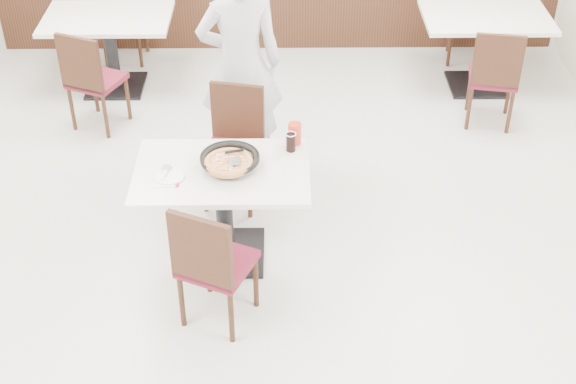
{
  "coord_description": "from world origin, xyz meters",
  "views": [
    {
      "loc": [
        0.02,
        -4.52,
        3.82
      ],
      "look_at": [
        0.07,
        -0.3,
        0.78
      ],
      "focal_mm": 50.0,
      "sensor_mm": 36.0,
      "label": 1
    }
  ],
  "objects_px": {
    "pizza_pan": "(230,162)",
    "cola_glass": "(291,142)",
    "red_cup": "(295,133)",
    "bg_table_right": "(481,52)",
    "side_plate": "(170,176)",
    "bg_table_left": "(112,53)",
    "bg_chair_right_near": "(493,75)",
    "bg_chair_left_far": "(123,17)",
    "chair_far": "(232,151)",
    "diner_person": "(240,65)",
    "chair_near": "(217,261)",
    "pizza": "(229,164)",
    "main_table": "(224,214)",
    "bg_chair_left_near": "(96,78)",
    "bg_chair_right_far": "(470,17)"
  },
  "relations": [
    {
      "from": "cola_glass",
      "to": "bg_chair_right_near",
      "type": "bearing_deg",
      "value": 41.95
    },
    {
      "from": "cola_glass",
      "to": "bg_chair_left_near",
      "type": "relative_size",
      "value": 0.14
    },
    {
      "from": "bg_chair_right_far",
      "to": "red_cup",
      "type": "bearing_deg",
      "value": 66.4
    },
    {
      "from": "side_plate",
      "to": "bg_table_left",
      "type": "height_order",
      "value": "side_plate"
    },
    {
      "from": "red_cup",
      "to": "bg_chair_left_near",
      "type": "xyz_separation_m",
      "value": [
        -1.74,
        1.54,
        -0.35
      ]
    },
    {
      "from": "chair_near",
      "to": "bg_table_left",
      "type": "bearing_deg",
      "value": 135.23
    },
    {
      "from": "chair_near",
      "to": "diner_person",
      "type": "height_order",
      "value": "diner_person"
    },
    {
      "from": "bg_chair_left_near",
      "to": "bg_chair_right_near",
      "type": "bearing_deg",
      "value": 24.37
    },
    {
      "from": "red_cup",
      "to": "bg_chair_right_near",
      "type": "bearing_deg",
      "value": 40.71
    },
    {
      "from": "red_cup",
      "to": "bg_table_right",
      "type": "xyz_separation_m",
      "value": [
        1.86,
        2.24,
        -0.45
      ]
    },
    {
      "from": "chair_far",
      "to": "bg_table_right",
      "type": "xyz_separation_m",
      "value": [
        2.33,
        1.9,
        -0.1
      ]
    },
    {
      "from": "pizza_pan",
      "to": "bg_table_left",
      "type": "bearing_deg",
      "value": 116.84
    },
    {
      "from": "bg_chair_left_far",
      "to": "bg_table_right",
      "type": "xyz_separation_m",
      "value": [
        3.57,
        -0.64,
        -0.1
      ]
    },
    {
      "from": "pizza_pan",
      "to": "cola_glass",
      "type": "bearing_deg",
      "value": 25.87
    },
    {
      "from": "pizza",
      "to": "bg_table_left",
      "type": "relative_size",
      "value": 0.26
    },
    {
      "from": "chair_near",
      "to": "bg_chair_left_far",
      "type": "bearing_deg",
      "value": 131.77
    },
    {
      "from": "chair_near",
      "to": "pizza_pan",
      "type": "distance_m",
      "value": 0.74
    },
    {
      "from": "chair_far",
      "to": "diner_person",
      "type": "bearing_deg",
      "value": -83.16
    },
    {
      "from": "side_plate",
      "to": "bg_chair_left_far",
      "type": "height_order",
      "value": "bg_chair_left_far"
    },
    {
      "from": "main_table",
      "to": "pizza_pan",
      "type": "xyz_separation_m",
      "value": [
        0.06,
        0.04,
        0.42
      ]
    },
    {
      "from": "bg_chair_left_near",
      "to": "bg_chair_left_far",
      "type": "xyz_separation_m",
      "value": [
        0.03,
        1.34,
        0.0
      ]
    },
    {
      "from": "side_plate",
      "to": "red_cup",
      "type": "relative_size",
      "value": 1.25
    },
    {
      "from": "chair_near",
      "to": "pizza",
      "type": "xyz_separation_m",
      "value": [
        0.06,
        0.61,
        0.34
      ]
    },
    {
      "from": "side_plate",
      "to": "bg_chair_left_near",
      "type": "distance_m",
      "value": 2.18
    },
    {
      "from": "pizza",
      "to": "side_plate",
      "type": "distance_m",
      "value": 0.41
    },
    {
      "from": "side_plate",
      "to": "cola_glass",
      "type": "distance_m",
      "value": 0.89
    },
    {
      "from": "bg_table_left",
      "to": "bg_chair_left_far",
      "type": "xyz_separation_m",
      "value": [
        0.02,
        0.63,
        0.1
      ]
    },
    {
      "from": "main_table",
      "to": "diner_person",
      "type": "bearing_deg",
      "value": 85.83
    },
    {
      "from": "side_plate",
      "to": "bg_chair_right_near",
      "type": "xyz_separation_m",
      "value": [
        2.66,
        1.98,
        -0.28
      ]
    },
    {
      "from": "red_cup",
      "to": "bg_chair_right_far",
      "type": "xyz_separation_m",
      "value": [
        1.85,
        2.83,
        -0.35
      ]
    },
    {
      "from": "pizza_pan",
      "to": "cola_glass",
      "type": "distance_m",
      "value": 0.46
    },
    {
      "from": "main_table",
      "to": "red_cup",
      "type": "bearing_deg",
      "value": 33.91
    },
    {
      "from": "chair_far",
      "to": "diner_person",
      "type": "distance_m",
      "value": 0.7
    },
    {
      "from": "bg_chair_right_near",
      "to": "bg_chair_left_far",
      "type": "bearing_deg",
      "value": 170.73
    },
    {
      "from": "pizza",
      "to": "pizza_pan",
      "type": "bearing_deg",
      "value": 84.76
    },
    {
      "from": "cola_glass",
      "to": "bg_chair_left_near",
      "type": "distance_m",
      "value": 2.39
    },
    {
      "from": "chair_near",
      "to": "bg_chair_right_far",
      "type": "height_order",
      "value": "same"
    },
    {
      "from": "bg_table_left",
      "to": "bg_chair_left_far",
      "type": "relative_size",
      "value": 1.26
    },
    {
      "from": "bg_chair_right_far",
      "to": "side_plate",
      "type": "bearing_deg",
      "value": 59.93
    },
    {
      "from": "red_cup",
      "to": "pizza_pan",
      "type": "bearing_deg",
      "value": -146.27
    },
    {
      "from": "cola_glass",
      "to": "bg_chair_left_far",
      "type": "bearing_deg",
      "value": 119.56
    },
    {
      "from": "chair_near",
      "to": "pizza_pan",
      "type": "bearing_deg",
      "value": 109.03
    },
    {
      "from": "pizza",
      "to": "main_table",
      "type": "bearing_deg",
      "value": 159.7
    },
    {
      "from": "pizza",
      "to": "bg_chair_left_near",
      "type": "height_order",
      "value": "bg_chair_left_near"
    },
    {
      "from": "pizza",
      "to": "chair_far",
      "type": "bearing_deg",
      "value": 91.92
    },
    {
      "from": "main_table",
      "to": "bg_chair_right_far",
      "type": "height_order",
      "value": "bg_chair_right_far"
    },
    {
      "from": "main_table",
      "to": "pizza_pan",
      "type": "relative_size",
      "value": 3.67
    },
    {
      "from": "chair_far",
      "to": "bg_chair_right_far",
      "type": "xyz_separation_m",
      "value": [
        2.33,
        2.5,
        0.0
      ]
    },
    {
      "from": "red_cup",
      "to": "bg_table_left",
      "type": "distance_m",
      "value": 2.88
    },
    {
      "from": "bg_chair_right_far",
      "to": "diner_person",
      "type": "bearing_deg",
      "value": 50.47
    }
  ]
}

